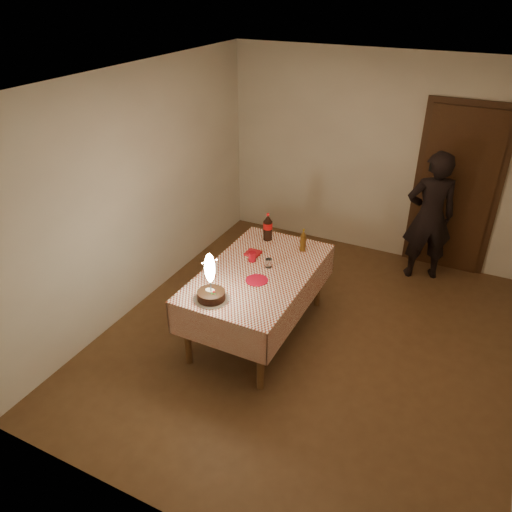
% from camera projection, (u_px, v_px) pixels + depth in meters
% --- Properties ---
extents(ground, '(4.00, 4.50, 0.01)m').
position_uv_depth(ground, '(307.00, 340.00, 5.22)').
color(ground, brown).
rests_on(ground, ground).
extents(room_shell, '(4.04, 4.54, 2.62)m').
position_uv_depth(room_shell, '(324.00, 191.00, 4.44)').
color(room_shell, silver).
rests_on(room_shell, ground).
extents(dining_table, '(1.02, 1.72, 0.75)m').
position_uv_depth(dining_table, '(258.00, 279.00, 5.03)').
color(dining_table, brown).
rests_on(dining_table, ground).
extents(birthday_cake, '(0.32, 0.32, 0.48)m').
position_uv_depth(birthday_cake, '(211.00, 287.00, 4.49)').
color(birthday_cake, white).
rests_on(birthday_cake, dining_table).
extents(red_plate, '(0.22, 0.22, 0.01)m').
position_uv_depth(red_plate, '(257.00, 280.00, 4.82)').
color(red_plate, red).
rests_on(red_plate, dining_table).
extents(red_cup, '(0.08, 0.08, 0.10)m').
position_uv_depth(red_cup, '(252.00, 257.00, 5.13)').
color(red_cup, '#A90B18').
rests_on(red_cup, dining_table).
extents(clear_cup, '(0.07, 0.07, 0.09)m').
position_uv_depth(clear_cup, '(269.00, 263.00, 5.02)').
color(clear_cup, white).
rests_on(clear_cup, dining_table).
extents(napkin_stack, '(0.15, 0.15, 0.02)m').
position_uv_depth(napkin_stack, '(253.00, 253.00, 5.27)').
color(napkin_stack, '#AB131B').
rests_on(napkin_stack, dining_table).
extents(cola_bottle, '(0.10, 0.10, 0.32)m').
position_uv_depth(cola_bottle, '(268.00, 227.00, 5.49)').
color(cola_bottle, black).
rests_on(cola_bottle, dining_table).
extents(amber_bottle_right, '(0.06, 0.06, 0.26)m').
position_uv_depth(amber_bottle_right, '(303.00, 241.00, 5.29)').
color(amber_bottle_right, '#51320E').
rests_on(amber_bottle_right, dining_table).
extents(photographer, '(0.70, 0.59, 1.62)m').
position_uv_depth(photographer, '(430.00, 216.00, 5.95)').
color(photographer, black).
rests_on(photographer, ground).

